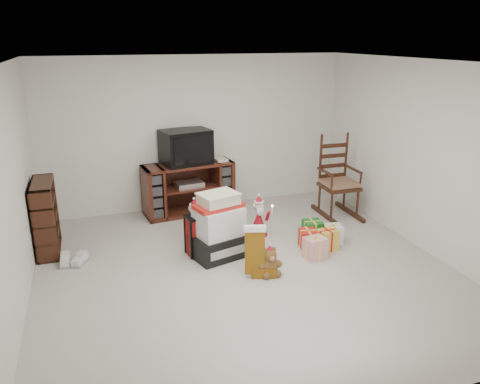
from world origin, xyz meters
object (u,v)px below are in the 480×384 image
object	(u,v)px
tv_stand	(189,188)
bookshelf	(46,218)
red_suitcase	(203,234)
rocking_chair	(337,187)
mrs_claus_figurine	(195,224)
gift_cluster	(319,239)
santa_figurine	(259,222)
crt_television	(186,147)
teddy_bear	(269,263)
gift_pile	(219,230)
sneaker_pair	(73,261)

from	to	relation	value
tv_stand	bookshelf	world-z (taller)	bookshelf
red_suitcase	tv_stand	bearing A→B (deg)	75.75
rocking_chair	mrs_claus_figurine	world-z (taller)	rocking_chair
tv_stand	gift_cluster	xyz separation A→B (m)	(1.41, -1.89, -0.30)
santa_figurine	bookshelf	bearing A→B (deg)	170.38
bookshelf	crt_television	distance (m)	2.36
red_suitcase	crt_television	world-z (taller)	crt_television
gift_cluster	crt_television	size ratio (longest dim) A/B	0.94
bookshelf	gift_cluster	distance (m)	3.69
crt_television	teddy_bear	bearing A→B (deg)	-91.39
tv_stand	mrs_claus_figurine	size ratio (longest dim) A/B	2.44
teddy_bear	santa_figurine	bearing A→B (deg)	76.28
gift_cluster	rocking_chair	bearing A→B (deg)	51.40
rocking_chair	crt_television	size ratio (longest dim) A/B	1.62
bookshelf	santa_figurine	size ratio (longest dim) A/B	1.50
rocking_chair	red_suitcase	xyz separation A→B (m)	(-2.41, -0.75, -0.18)
tv_stand	bookshelf	bearing A→B (deg)	-164.89
mrs_claus_figurine	teddy_bear	bearing A→B (deg)	-64.90
mrs_claus_figurine	gift_pile	bearing A→B (deg)	-74.43
red_suitcase	mrs_claus_figurine	xyz separation A→B (m)	(-0.00, 0.49, -0.04)
tv_stand	teddy_bear	distance (m)	2.47
rocking_chair	teddy_bear	xyz separation A→B (m)	(-1.79, -1.57, -0.31)
bookshelf	tv_stand	bearing A→B (deg)	22.02
bookshelf	crt_television	size ratio (longest dim) A/B	1.17
rocking_chair	gift_cluster	bearing A→B (deg)	-127.93
santa_figurine	crt_television	bearing A→B (deg)	118.70
gift_pile	crt_television	world-z (taller)	crt_television
bookshelf	gift_cluster	xyz separation A→B (m)	(3.52, -1.04, -0.35)
sneaker_pair	crt_television	world-z (taller)	crt_television
tv_stand	mrs_claus_figurine	world-z (taller)	tv_stand
gift_pile	mrs_claus_figurine	distance (m)	0.68
rocking_chair	santa_figurine	world-z (taller)	rocking_chair
gift_pile	teddy_bear	distance (m)	0.84
bookshelf	teddy_bear	world-z (taller)	bookshelf
rocking_chair	crt_television	xyz separation A→B (m)	(-2.27, 0.85, 0.64)
rocking_chair	gift_pile	world-z (taller)	rocking_chair
tv_stand	rocking_chair	world-z (taller)	rocking_chair
teddy_bear	crt_television	distance (m)	2.64
gift_pile	sneaker_pair	bearing A→B (deg)	153.19
santa_figurine	gift_cluster	world-z (taller)	santa_figurine
tv_stand	gift_pile	xyz separation A→B (m)	(0.02, -1.73, -0.04)
tv_stand	sneaker_pair	world-z (taller)	tv_stand
crt_television	red_suitcase	bearing A→B (deg)	-107.54
rocking_chair	gift_pile	xyz separation A→B (m)	(-2.23, -0.89, -0.09)
santa_figurine	mrs_claus_figurine	size ratio (longest dim) A/B	1.06
bookshelf	sneaker_pair	distance (m)	0.73
rocking_chair	crt_television	bearing A→B (deg)	160.16
tv_stand	crt_television	bearing A→B (deg)	132.22
mrs_claus_figurine	red_suitcase	bearing A→B (deg)	-89.98
santa_figurine	sneaker_pair	bearing A→B (deg)	-179.25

